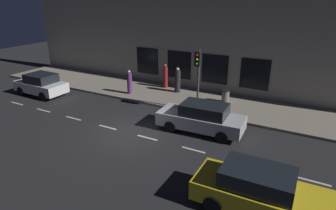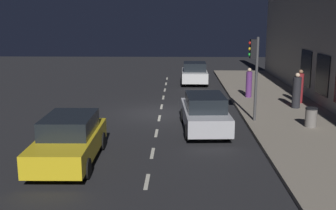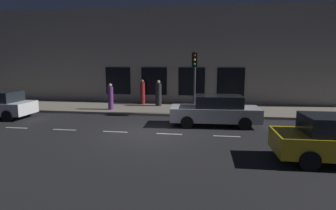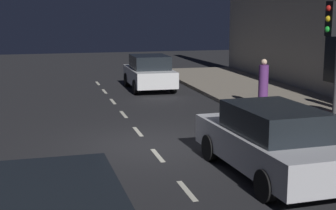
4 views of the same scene
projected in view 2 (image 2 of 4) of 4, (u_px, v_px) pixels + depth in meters
The scene contains 11 objects.
ground_plane at pixel (160, 113), 20.78m from camera, with size 60.00×60.00×0.00m, color #232326.
sidewalk at pixel (285, 113), 20.61m from camera, with size 4.50×32.00×0.15m.
lane_centre_line at pixel (159, 118), 19.80m from camera, with size 0.12×27.20×0.01m.
traffic_light at pixel (254, 62), 18.24m from camera, with size 0.47×0.32×3.77m.
parked_car_0 at pixel (205, 113), 17.50m from camera, with size 2.03×4.62×1.58m.
parked_car_1 at pixel (69, 139), 13.66m from camera, with size 1.95×4.53×1.58m.
parked_car_2 at pixel (195, 73), 29.74m from camera, with size 1.93×3.86×1.58m.
pedestrian_0 at pixel (300, 87), 22.47m from camera, with size 0.45×0.45×1.83m.
pedestrian_1 at pixel (297, 92), 21.20m from camera, with size 0.60×0.60×1.83m.
pedestrian_2 at pixel (249, 84), 24.05m from camera, with size 0.41×0.41×1.72m.
trash_bin at pixel (311, 117), 17.60m from camera, with size 0.52×0.52×0.84m.
Camera 2 is at (0.93, -20.21, 4.78)m, focal length 43.99 mm.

